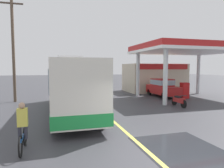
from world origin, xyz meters
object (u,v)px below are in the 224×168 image
Objects in this scene: cyclist_on_shoulder at (23,129)px; pedestrian_near_pump at (159,86)px; coach_bus_main at (71,86)px; motorcycle_parked_forecourt at (179,101)px; minibus_opposing_lane at (92,78)px; car_at_pump at (163,87)px.

cyclist_on_shoulder is 17.81m from pedestrian_near_pump.
coach_bus_main reaches higher than cyclist_on_shoulder.
coach_bus_main reaches higher than pedestrian_near_pump.
coach_bus_main is 8.08m from motorcycle_parked_forecourt.
motorcycle_parked_forecourt is at bearing -77.86° from minibus_opposing_lane.
cyclist_on_shoulder is at bearing -137.51° from car_at_pump.
minibus_opposing_lane reaches higher than cyclist_on_shoulder.
cyclist_on_shoulder is 1.01× the size of motorcycle_parked_forecourt.
pedestrian_near_pump reaches higher than motorcycle_parked_forecourt.
motorcycle_parked_forecourt is (7.97, -0.19, -1.28)m from coach_bus_main.
pedestrian_near_pump is at bearing 70.21° from car_at_pump.
car_at_pump is 12.72m from minibus_opposing_lane.
minibus_opposing_lane is (-5.11, 11.64, 0.46)m from car_at_pump.
car_at_pump is 15.82m from cyclist_on_shoulder.
cyclist_on_shoulder is at bearing -110.42° from coach_bus_main.
coach_bus_main is at bearing 69.58° from cyclist_on_shoulder.
cyclist_on_shoulder is at bearing -106.37° from minibus_opposing_lane.
coach_bus_main is 17.06m from minibus_opposing_lane.
car_at_pump is at bearing -66.30° from minibus_opposing_lane.
motorcycle_parked_forecourt is at bearing 29.10° from cyclist_on_shoulder.
pedestrian_near_pump is at bearing 72.33° from motorcycle_parked_forecourt.
pedestrian_near_pump is at bearing 34.10° from coach_bus_main.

